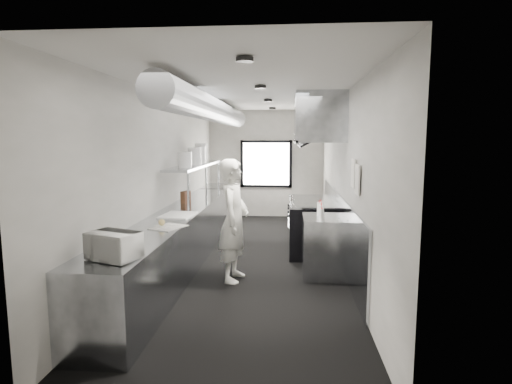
% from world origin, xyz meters
% --- Properties ---
extents(floor, '(3.00, 8.00, 0.01)m').
position_xyz_m(floor, '(0.00, 0.00, 0.00)').
color(floor, black).
rests_on(floor, ground).
extents(ceiling, '(3.00, 8.00, 0.01)m').
position_xyz_m(ceiling, '(0.00, 0.00, 2.80)').
color(ceiling, beige).
rests_on(ceiling, wall_back).
extents(wall_back, '(3.00, 0.02, 2.80)m').
position_xyz_m(wall_back, '(0.00, 4.00, 1.40)').
color(wall_back, beige).
rests_on(wall_back, floor).
extents(wall_front, '(3.00, 0.02, 2.80)m').
position_xyz_m(wall_front, '(0.00, -4.00, 1.40)').
color(wall_front, beige).
rests_on(wall_front, floor).
extents(wall_left, '(0.02, 8.00, 2.80)m').
position_xyz_m(wall_left, '(-1.50, 0.00, 1.40)').
color(wall_left, beige).
rests_on(wall_left, floor).
extents(wall_right, '(0.02, 8.00, 2.80)m').
position_xyz_m(wall_right, '(1.50, 0.00, 1.40)').
color(wall_right, beige).
rests_on(wall_right, floor).
extents(wall_cladding, '(0.03, 5.50, 1.10)m').
position_xyz_m(wall_cladding, '(1.48, 0.30, 0.55)').
color(wall_cladding, gray).
rests_on(wall_cladding, wall_right).
extents(hvac_duct, '(0.40, 6.40, 0.40)m').
position_xyz_m(hvac_duct, '(-0.70, 0.40, 2.55)').
color(hvac_duct, '#95979D').
rests_on(hvac_duct, ceiling).
extents(service_window, '(1.36, 0.05, 1.25)m').
position_xyz_m(service_window, '(0.00, 3.96, 1.40)').
color(service_window, white).
rests_on(service_window, wall_back).
extents(exhaust_hood, '(0.81, 2.20, 0.88)m').
position_xyz_m(exhaust_hood, '(1.10, 0.70, 2.39)').
color(exhaust_hood, gray).
rests_on(exhaust_hood, ceiling).
extents(prep_counter, '(0.70, 6.00, 0.90)m').
position_xyz_m(prep_counter, '(-1.15, -0.50, 0.45)').
color(prep_counter, gray).
rests_on(prep_counter, floor).
extents(pass_shelf, '(0.45, 3.00, 0.68)m').
position_xyz_m(pass_shelf, '(-1.19, 1.00, 1.54)').
color(pass_shelf, gray).
rests_on(pass_shelf, prep_counter).
extents(range, '(0.88, 1.60, 0.94)m').
position_xyz_m(range, '(1.04, 0.70, 0.47)').
color(range, black).
rests_on(range, floor).
extents(bottle_station, '(0.65, 0.80, 0.90)m').
position_xyz_m(bottle_station, '(1.15, -0.70, 0.45)').
color(bottle_station, gray).
rests_on(bottle_station, floor).
extents(far_work_table, '(0.70, 1.20, 0.90)m').
position_xyz_m(far_work_table, '(-1.15, 3.20, 0.45)').
color(far_work_table, gray).
rests_on(far_work_table, floor).
extents(notice_sheet_a, '(0.02, 0.28, 0.38)m').
position_xyz_m(notice_sheet_a, '(1.47, -1.20, 1.60)').
color(notice_sheet_a, white).
rests_on(notice_sheet_a, wall_right).
extents(notice_sheet_b, '(0.02, 0.28, 0.38)m').
position_xyz_m(notice_sheet_b, '(1.47, -1.55, 1.55)').
color(notice_sheet_b, white).
rests_on(notice_sheet_b, wall_right).
extents(line_cook, '(0.50, 0.69, 1.78)m').
position_xyz_m(line_cook, '(-0.18, -1.00, 0.89)').
color(line_cook, white).
rests_on(line_cook, floor).
extents(microwave, '(0.53, 0.47, 0.27)m').
position_xyz_m(microwave, '(-1.08, -3.04, 1.03)').
color(microwave, silver).
rests_on(microwave, prep_counter).
extents(deli_tub_a, '(0.17, 0.17, 0.09)m').
position_xyz_m(deli_tub_a, '(-1.29, -2.39, 0.95)').
color(deli_tub_a, '#ACB7A9').
rests_on(deli_tub_a, prep_counter).
extents(deli_tub_b, '(0.17, 0.17, 0.11)m').
position_xyz_m(deli_tub_b, '(-1.26, -2.45, 0.95)').
color(deli_tub_b, '#ACB7A9').
rests_on(deli_tub_b, prep_counter).
extents(newspaper, '(0.49, 0.53, 0.01)m').
position_xyz_m(newspaper, '(-0.97, -1.61, 0.91)').
color(newspaper, white).
rests_on(newspaper, prep_counter).
extents(small_plate, '(0.24, 0.24, 0.02)m').
position_xyz_m(small_plate, '(-1.07, -1.57, 0.91)').
color(small_plate, white).
rests_on(small_plate, prep_counter).
extents(pastry, '(0.09, 0.09, 0.09)m').
position_xyz_m(pastry, '(-1.07, -1.57, 0.96)').
color(pastry, '#E1C576').
rests_on(pastry, small_plate).
extents(cutting_board, '(0.50, 0.64, 0.02)m').
position_xyz_m(cutting_board, '(-1.07, -0.77, 0.91)').
color(cutting_board, white).
rests_on(cutting_board, prep_counter).
extents(knife_block, '(0.15, 0.22, 0.22)m').
position_xyz_m(knife_block, '(-1.25, 0.40, 1.01)').
color(knife_block, '#56301E').
rests_on(knife_block, prep_counter).
extents(plate_stack_a, '(0.26, 0.26, 0.27)m').
position_xyz_m(plate_stack_a, '(-1.17, 0.11, 1.70)').
color(plate_stack_a, white).
rests_on(plate_stack_a, pass_shelf).
extents(plate_stack_b, '(0.31, 0.31, 0.33)m').
position_xyz_m(plate_stack_b, '(-1.18, 0.84, 1.73)').
color(plate_stack_b, white).
rests_on(plate_stack_b, pass_shelf).
extents(plate_stack_c, '(0.24, 0.24, 0.33)m').
position_xyz_m(plate_stack_c, '(-1.18, 1.31, 1.74)').
color(plate_stack_c, white).
rests_on(plate_stack_c, pass_shelf).
extents(plate_stack_d, '(0.28, 0.28, 0.40)m').
position_xyz_m(plate_stack_d, '(-1.23, 1.65, 1.77)').
color(plate_stack_d, white).
rests_on(plate_stack_d, pass_shelf).
extents(squeeze_bottle_a, '(0.06, 0.06, 0.18)m').
position_xyz_m(squeeze_bottle_a, '(1.08, -1.03, 0.99)').
color(squeeze_bottle_a, white).
rests_on(squeeze_bottle_a, bottle_station).
extents(squeeze_bottle_b, '(0.07, 0.07, 0.20)m').
position_xyz_m(squeeze_bottle_b, '(1.08, -0.88, 1.00)').
color(squeeze_bottle_b, white).
rests_on(squeeze_bottle_b, bottle_station).
extents(squeeze_bottle_c, '(0.08, 0.08, 0.19)m').
position_xyz_m(squeeze_bottle_c, '(1.09, -0.67, 0.99)').
color(squeeze_bottle_c, white).
rests_on(squeeze_bottle_c, bottle_station).
extents(squeeze_bottle_d, '(0.08, 0.08, 0.20)m').
position_xyz_m(squeeze_bottle_d, '(1.07, -0.57, 1.00)').
color(squeeze_bottle_d, white).
rests_on(squeeze_bottle_d, bottle_station).
extents(squeeze_bottle_e, '(0.06, 0.06, 0.19)m').
position_xyz_m(squeeze_bottle_e, '(1.11, -0.42, 1.00)').
color(squeeze_bottle_e, white).
rests_on(squeeze_bottle_e, bottle_station).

